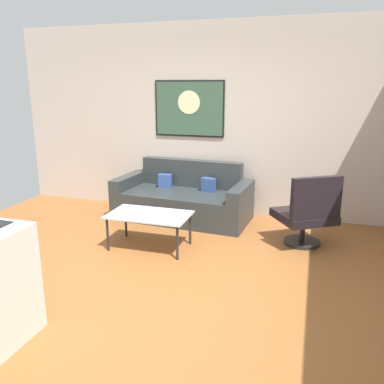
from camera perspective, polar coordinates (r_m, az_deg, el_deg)
ground at (r=4.16m, az=-5.47°, el=-12.62°), size 6.40×6.40×0.04m
back_wall at (r=6.01m, az=3.19°, el=10.20°), size 6.40×0.05×2.80m
couch at (r=5.86m, az=-1.23°, el=-1.14°), size 1.99×1.03×0.82m
coffee_table at (r=4.78m, az=-6.14°, el=-3.54°), size 0.97×0.57×0.42m
armchair at (r=4.97m, az=16.23°, el=-2.93°), size 0.85×0.84×0.90m
wall_painting at (r=6.06m, az=-0.41°, el=11.86°), size 1.07×0.03×0.83m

